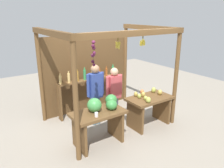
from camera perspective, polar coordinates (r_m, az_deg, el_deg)
ground_plane at (r=5.97m, az=-1.12°, el=-9.50°), size 12.00×12.00×0.00m
market_stall at (r=5.83m, az=-3.71°, el=4.73°), size 2.82×2.14×2.42m
fruit_counter_left at (r=4.79m, az=-3.05°, el=-7.85°), size 1.15×0.64×1.06m
fruit_counter_right at (r=5.62m, az=9.48°, el=-5.21°), size 1.13×0.64×0.90m
bottle_shelf_unit at (r=6.21m, az=-5.89°, el=-0.43°), size 1.81×0.22×1.34m
vendor_man at (r=5.48m, az=-4.25°, el=-1.45°), size 0.48×0.21×1.57m
vendor_woman at (r=5.58m, az=0.57°, el=-1.78°), size 0.48×0.20×1.46m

